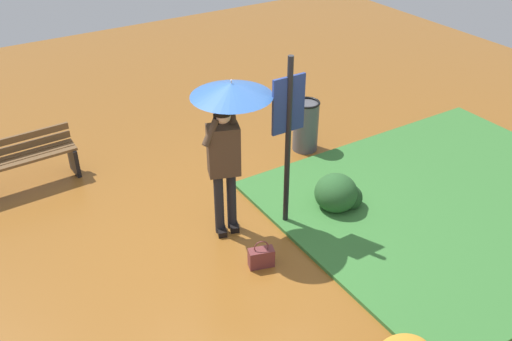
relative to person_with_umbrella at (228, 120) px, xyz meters
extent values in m
plane|color=brown|center=(0.00, -0.14, -1.55)|extent=(18.00, 18.00, 0.00)
cube|color=#387533|center=(2.91, -1.16, -1.53)|extent=(4.80, 4.00, 0.05)
cylinder|color=black|center=(-0.17, -0.01, -1.12)|extent=(0.12, 0.12, 0.86)
cylinder|color=black|center=(0.01, -0.01, -1.12)|extent=(0.12, 0.12, 0.86)
cube|color=black|center=(-0.17, -0.05, -1.51)|extent=(0.18, 0.24, 0.08)
cube|color=black|center=(0.01, -0.05, -1.51)|extent=(0.18, 0.24, 0.08)
cube|color=#473323|center=(-0.08, -0.01, -0.37)|extent=(0.44, 0.35, 0.64)
sphere|color=beige|center=(-0.08, -0.01, 0.09)|extent=(0.20, 0.20, 0.20)
ellipsoid|color=black|center=(-0.08, -0.01, 0.12)|extent=(0.20, 0.20, 0.15)
cylinder|color=#473323|center=(-0.29, -0.04, -0.16)|extent=(0.18, 0.13, 0.18)
cylinder|color=#473323|center=(-0.25, -0.05, -0.07)|extent=(0.24, 0.11, 0.33)
cube|color=black|center=(-0.17, -0.03, 0.07)|extent=(0.07, 0.04, 0.14)
cylinder|color=#473323|center=(0.08, -0.01, -0.13)|extent=(0.11, 0.10, 0.09)
cylinder|color=#473323|center=(0.07, 0.00, -0.04)|extent=(0.10, 0.09, 0.23)
cylinder|color=#A5A5AD|center=(0.06, 0.01, 0.27)|extent=(0.02, 0.02, 0.41)
cone|color=#264C8C|center=(0.06, 0.01, 0.37)|extent=(0.96, 0.96, 0.16)
sphere|color=#A5A5AD|center=(0.06, 0.01, 0.48)|extent=(0.02, 0.02, 0.02)
cylinder|color=black|center=(0.65, -0.29, -0.40)|extent=(0.07, 0.07, 2.30)
cube|color=navy|center=(0.65, -0.28, 0.15)|extent=(0.44, 0.04, 0.70)
cube|color=red|center=(0.65, -0.26, 0.15)|extent=(0.38, 0.01, 0.64)
cube|color=brown|center=(-0.07, -0.84, -1.43)|extent=(0.33, 0.22, 0.24)
torus|color=brown|center=(-0.07, -0.84, -1.27)|extent=(0.18, 0.07, 0.18)
cube|color=black|center=(-1.33, 2.40, -1.33)|extent=(0.08, 0.36, 0.44)
cube|color=brown|center=(-1.97, 2.28, -1.09)|extent=(1.40, 0.16, 0.04)
cube|color=brown|center=(-1.97, 2.40, -1.09)|extent=(1.40, 0.16, 0.04)
cube|color=brown|center=(-1.97, 2.52, -1.09)|extent=(1.40, 0.16, 0.04)
cube|color=brown|center=(-1.97, 2.57, -0.99)|extent=(1.40, 0.10, 0.10)
cube|color=brown|center=(-1.97, 2.57, -0.85)|extent=(1.40, 0.10, 0.10)
cylinder|color=#4C4C51|center=(2.03, 1.17, -1.15)|extent=(0.40, 0.40, 0.80)
torus|color=black|center=(2.03, 1.17, -0.74)|extent=(0.42, 0.42, 0.04)
ellipsoid|color=#285628|center=(1.40, -0.40, -1.29)|extent=(0.58, 0.58, 0.52)
ellipsoid|color=#1E421E|center=(1.57, -0.49, -1.38)|extent=(0.35, 0.35, 0.35)
camera|label=1|loc=(-2.78, -5.09, 2.91)|focal=39.07mm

